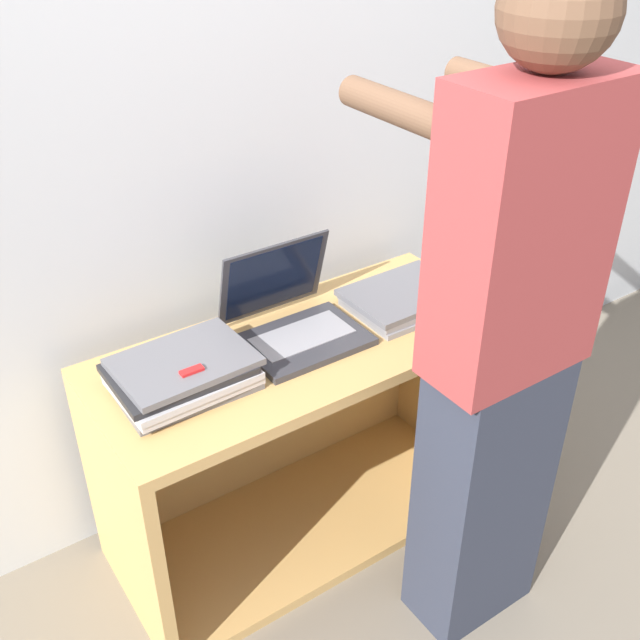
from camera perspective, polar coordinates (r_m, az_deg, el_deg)
ground_plane at (r=2.46m, az=2.59°, el=-18.86°), size 12.00×12.00×0.00m
wall_back at (r=2.20m, az=-6.80°, el=13.17°), size 8.00×0.05×2.40m
cart at (r=2.39m, az=-2.01°, el=-8.22°), size 1.23×0.53×0.72m
laptop_open at (r=2.14m, az=-2.01°, el=0.05°), size 0.34×0.32×0.26m
laptop_stack_left at (r=1.96m, az=-10.43°, el=-4.09°), size 0.36×0.27×0.09m
laptop_stack_right at (r=2.30m, az=6.54°, el=1.69°), size 0.36×0.26×0.05m
person at (r=1.83m, az=13.76°, el=-2.08°), size 0.40×0.54×1.78m
inventory_tag at (r=1.89m, az=-9.75°, el=-3.83°), size 0.06×0.02×0.01m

